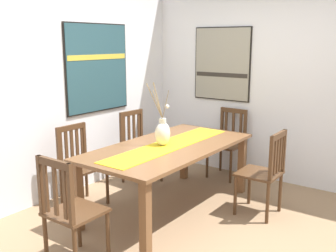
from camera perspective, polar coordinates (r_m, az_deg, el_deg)
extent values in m
cube|color=#8E7051|center=(4.05, 4.40, -14.85)|extent=(6.40, 6.40, 0.03)
cube|color=silver|center=(4.87, -14.36, 6.22)|extent=(6.40, 0.12, 2.70)
cube|color=silver|center=(5.31, 15.38, 6.63)|extent=(0.12, 6.40, 2.70)
cube|color=brown|center=(4.23, 0.17, -3.03)|extent=(2.02, 1.01, 0.03)
cube|color=brown|center=(3.42, -3.31, -13.40)|extent=(0.08, 0.08, 0.70)
cube|color=brown|center=(4.90, 10.69, -5.58)|extent=(0.08, 0.08, 0.70)
cube|color=brown|center=(3.97, -12.97, -9.95)|extent=(0.08, 0.08, 0.70)
cube|color=brown|center=(5.30, 2.35, -4.00)|extent=(0.08, 0.08, 0.70)
cube|color=gold|center=(4.22, 0.17, -2.76)|extent=(1.85, 0.36, 0.01)
ellipsoid|color=silver|center=(4.18, -0.79, -1.14)|extent=(0.18, 0.15, 0.26)
cylinder|color=silver|center=(4.15, -0.79, 0.79)|extent=(0.08, 0.08, 0.05)
cylinder|color=#997F5B|center=(4.09, -0.35, 3.16)|extent=(0.01, 0.09, 0.31)
cylinder|color=#997F5B|center=(4.12, -1.47, 3.73)|extent=(0.05, 0.10, 0.38)
cylinder|color=#997F5B|center=(4.13, -1.97, 3.66)|extent=(0.08, 0.16, 0.37)
cylinder|color=#997F5B|center=(4.16, -1.49, 3.18)|extent=(0.01, 0.14, 0.29)
sphere|color=white|center=(4.12, -0.11, 2.86)|extent=(0.04, 0.04, 0.04)
cube|color=#4C301C|center=(4.51, -12.16, -5.84)|extent=(0.43, 0.43, 0.03)
cylinder|color=#4C301C|center=(4.57, -8.82, -8.54)|extent=(0.04, 0.04, 0.44)
cylinder|color=#4C301C|center=(4.35, -12.33, -9.78)|extent=(0.04, 0.04, 0.44)
cylinder|color=#4C301C|center=(4.82, -11.77, -7.52)|extent=(0.04, 0.04, 0.44)
cylinder|color=#4C301C|center=(4.62, -15.21, -8.61)|extent=(0.04, 0.04, 0.44)
cube|color=#4C301C|center=(4.70, -12.09, -2.13)|extent=(0.04, 0.04, 0.44)
cube|color=#4C301C|center=(4.48, -15.62, -3.00)|extent=(0.04, 0.04, 0.44)
cube|color=#4C301C|center=(4.54, -13.94, -0.21)|extent=(0.38, 0.05, 0.06)
cube|color=#4C301C|center=(4.68, -12.35, -2.37)|extent=(0.04, 0.02, 0.35)
cube|color=#4C301C|center=(4.64, -13.07, -2.55)|extent=(0.04, 0.02, 0.35)
cube|color=#4C301C|center=(4.59, -13.81, -2.74)|extent=(0.04, 0.02, 0.35)
cube|color=#4C301C|center=(4.55, -14.56, -2.92)|extent=(0.04, 0.02, 0.35)
cube|color=#4C301C|center=(4.50, -15.32, -3.11)|extent=(0.04, 0.02, 0.35)
cube|color=#4C301C|center=(5.38, 8.41, -2.73)|extent=(0.43, 0.43, 0.03)
cylinder|color=#4C301C|center=(5.21, 9.08, -5.90)|extent=(0.04, 0.04, 0.44)
cylinder|color=#4C301C|center=(5.39, 5.72, -5.21)|extent=(0.04, 0.04, 0.44)
cylinder|color=#4C301C|center=(5.52, 10.90, -4.95)|extent=(0.04, 0.04, 0.44)
cylinder|color=#4C301C|center=(5.68, 7.66, -4.33)|extent=(0.04, 0.04, 0.44)
cube|color=#4C301C|center=(5.41, 11.15, -0.10)|extent=(0.04, 0.04, 0.46)
cube|color=#4C301C|center=(5.57, 7.85, 0.39)|extent=(0.04, 0.04, 0.46)
cube|color=#4C301C|center=(5.45, 9.55, 2.22)|extent=(0.04, 0.38, 0.06)
cube|color=#4C301C|center=(5.44, 10.52, -0.16)|extent=(0.02, 0.04, 0.37)
cube|color=#4C301C|center=(5.49, 9.47, -0.01)|extent=(0.02, 0.04, 0.37)
cube|color=#4C301C|center=(5.55, 8.43, 0.15)|extent=(0.02, 0.04, 0.37)
cube|color=#4C301C|center=(5.14, -3.81, -3.34)|extent=(0.45, 0.45, 0.03)
cylinder|color=#4C301C|center=(5.22, -0.96, -5.74)|extent=(0.04, 0.04, 0.44)
cylinder|color=#4C301C|center=(4.97, -3.73, -6.70)|extent=(0.04, 0.04, 0.44)
cylinder|color=#4C301C|center=(5.45, -3.81, -4.97)|extent=(0.04, 0.04, 0.44)
cylinder|color=#4C301C|center=(5.21, -6.58, -5.83)|extent=(0.04, 0.04, 0.44)
cube|color=#4C301C|center=(5.34, -3.96, -0.01)|extent=(0.04, 0.04, 0.47)
cube|color=#4C301C|center=(5.09, -6.79, -0.66)|extent=(0.04, 0.04, 0.47)
cube|color=#4C301C|center=(5.17, -5.39, 1.90)|extent=(0.38, 0.06, 0.06)
cube|color=#4C301C|center=(5.31, -4.28, -0.24)|extent=(0.04, 0.02, 0.38)
cube|color=#4C301C|center=(5.25, -4.98, -0.41)|extent=(0.04, 0.02, 0.38)
cube|color=#4C301C|center=(5.18, -5.70, -0.57)|extent=(0.04, 0.02, 0.38)
cube|color=#4C301C|center=(5.12, -6.43, -0.74)|extent=(0.04, 0.02, 0.38)
cube|color=#4C301C|center=(4.31, 13.08, -6.72)|extent=(0.42, 0.42, 0.03)
cylinder|color=#4C301C|center=(4.31, 9.75, -9.89)|extent=(0.04, 0.04, 0.44)
cylinder|color=#4C301C|center=(4.61, 11.73, -8.45)|extent=(0.04, 0.04, 0.44)
cylinder|color=#4C301C|center=(4.18, 14.26, -10.82)|extent=(0.04, 0.04, 0.44)
cylinder|color=#4C301C|center=(4.49, 15.98, -9.25)|extent=(0.04, 0.04, 0.44)
cube|color=#4C301C|center=(4.02, 14.75, -4.61)|extent=(0.04, 0.04, 0.46)
cube|color=#4C301C|center=(4.34, 16.47, -3.44)|extent=(0.04, 0.04, 0.46)
cube|color=#4C301C|center=(4.13, 15.80, -1.34)|extent=(0.38, 0.04, 0.06)
cube|color=#4C301C|center=(4.05, 14.88, -4.71)|extent=(0.04, 0.02, 0.37)
cube|color=#4C301C|center=(4.11, 15.26, -4.45)|extent=(0.04, 0.02, 0.37)
cube|color=#4C301C|center=(4.18, 15.63, -4.20)|extent=(0.04, 0.02, 0.37)
cube|color=#4C301C|center=(4.25, 15.99, -3.95)|extent=(0.04, 0.02, 0.37)
cube|color=#4C301C|center=(4.32, 16.33, -3.72)|extent=(0.04, 0.02, 0.37)
cube|color=#4C301C|center=(3.40, -13.25, -12.05)|extent=(0.42, 0.42, 0.03)
cylinder|color=#4C301C|center=(3.72, -12.81, -13.71)|extent=(0.04, 0.04, 0.44)
cylinder|color=#4C301C|center=(3.49, -8.73, -15.42)|extent=(0.04, 0.04, 0.44)
cylinder|color=#4C301C|center=(3.52, -17.34, -15.53)|extent=(0.04, 0.04, 0.44)
cube|color=#4C301C|center=(3.32, -18.02, -8.11)|extent=(0.04, 0.04, 0.49)
cube|color=#4C301C|center=(3.06, -13.95, -9.67)|extent=(0.04, 0.04, 0.49)
cube|color=#4C301C|center=(3.12, -16.30, -5.19)|extent=(0.03, 0.38, 0.06)
cube|color=#4C301C|center=(3.28, -17.31, -8.62)|extent=(0.02, 0.04, 0.40)
cube|color=#4C301C|center=(3.19, -16.06, -9.11)|extent=(0.02, 0.04, 0.40)
cube|color=#4C301C|center=(3.11, -14.73, -9.63)|extent=(0.02, 0.04, 0.40)
cube|color=black|center=(5.10, -10.27, 8.29)|extent=(1.04, 0.04, 1.11)
cube|color=#284C56|center=(5.08, -10.09, 8.29)|extent=(1.01, 0.01, 1.08)
cube|color=gold|center=(5.07, -10.11, 9.84)|extent=(0.98, 0.00, 0.06)
cube|color=black|center=(5.55, 7.89, 8.91)|extent=(0.04, 0.86, 1.00)
cube|color=gray|center=(5.54, 7.78, 8.91)|extent=(0.01, 0.83, 0.97)
cube|color=#2D2823|center=(5.54, 7.71, 7.38)|extent=(0.00, 0.80, 0.06)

